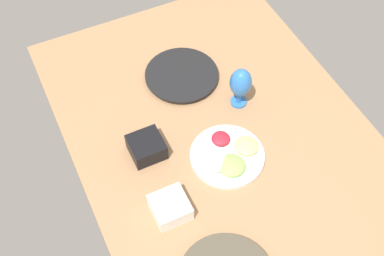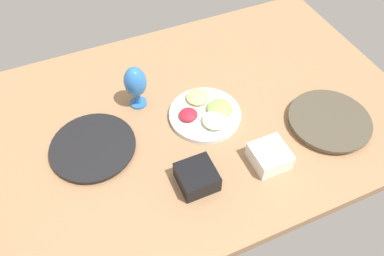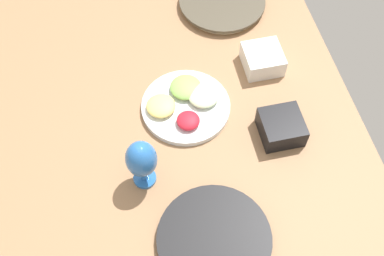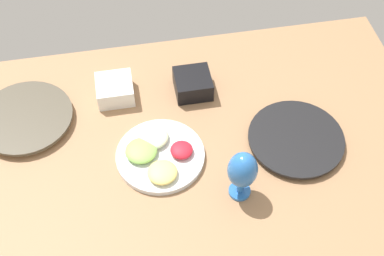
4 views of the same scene
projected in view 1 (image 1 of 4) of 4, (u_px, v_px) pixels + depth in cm
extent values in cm
cube|color=#99704C|center=(228.00, 149.00, 182.94)|extent=(160.00, 104.00, 4.00)
cylinder|color=#4C4C51|center=(182.00, 76.00, 200.21)|extent=(26.52, 26.52, 1.42)
cylinder|color=black|center=(182.00, 75.00, 199.30)|extent=(28.83, 28.83, 0.85)
cylinder|color=silver|center=(227.00, 156.00, 177.78)|extent=(26.05, 26.05, 1.80)
ellipsoid|color=#8CC659|center=(232.00, 165.00, 172.82)|extent=(9.34, 9.34, 2.71)
ellipsoid|color=#F9E072|center=(246.00, 146.00, 177.68)|extent=(8.48, 8.48, 2.59)
ellipsoid|color=red|center=(221.00, 139.00, 179.53)|extent=(6.61, 6.61, 2.59)
ellipsoid|color=beige|center=(215.00, 161.00, 173.88)|extent=(9.08, 9.08, 2.70)
cylinder|color=#2C6ABB|center=(239.00, 102.00, 192.89)|extent=(6.15, 6.15, 1.00)
cylinder|color=#2C6ABB|center=(239.00, 97.00, 190.77)|extent=(2.00, 2.00, 4.27)
ellipsoid|color=#2C6ABB|center=(241.00, 83.00, 184.21)|extent=(8.13, 8.13, 12.06)
cube|color=black|center=(147.00, 147.00, 177.20)|extent=(11.55, 11.55, 6.50)
cube|color=tan|center=(146.00, 144.00, 175.53)|extent=(9.47, 9.47, 2.08)
cube|color=white|center=(170.00, 207.00, 163.44)|extent=(11.50, 11.50, 6.22)
cube|color=#F9E072|center=(170.00, 205.00, 161.84)|extent=(9.43, 9.43, 1.99)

